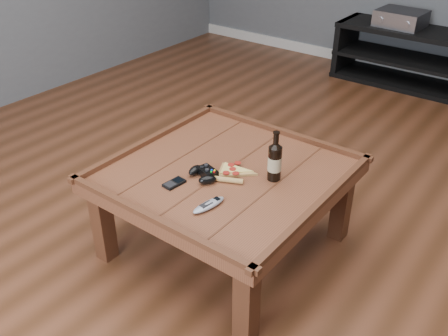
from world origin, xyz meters
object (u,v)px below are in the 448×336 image
Objects in this scene: game_controller at (204,174)px; media_console at (417,59)px; coffee_table at (226,181)px; pizza_slice at (232,172)px; beer_bottle at (275,161)px; smartphone at (174,183)px; remote_control at (209,205)px; av_receiver at (401,18)px.

media_console is at bearing 105.88° from game_controller.
media_console is (0.00, 2.75, -0.15)m from coffee_table.
game_controller is 0.13m from pizza_slice.
beer_bottle is 2.27× the size of smartphone.
coffee_table is at bearing 123.01° from remote_control.
smartphone is at bearing -136.94° from beer_bottle.
remote_control is (0.16, -0.17, -0.01)m from game_controller.
remote_control is (-0.10, -0.35, -0.08)m from beer_bottle.
game_controller is (-0.04, -2.86, 0.23)m from media_console.
smartphone is (-0.33, -0.31, -0.09)m from beer_bottle.
beer_bottle reaches higher than pizza_slice.
media_console is at bearing 90.00° from coffee_table.
beer_bottle is 0.85× the size of pizza_slice.
av_receiver is (-0.09, 2.98, 0.11)m from smartphone.
remote_control is at bearing -87.71° from media_console.
remote_control is (0.12, -3.03, 0.22)m from media_console.
av_receiver is (-0.24, 2.75, 0.11)m from pizza_slice.
coffee_table is at bearing 70.47° from smartphone.
beer_bottle is at bearing -0.87° from pizza_slice.
media_console is 8.14× the size of remote_control.
remote_control is (0.08, -0.27, 0.00)m from pizza_slice.
beer_bottle is 0.37m from remote_control.
beer_bottle is 2.70m from av_receiver.
smartphone is 0.24m from remote_control.
remote_control is at bearing -29.05° from game_controller.
beer_bottle is at bearing 49.02° from smartphone.
av_receiver is at bearing 94.21° from coffee_table.
game_controller is 1.56× the size of smartphone.
game_controller is 0.59× the size of pizza_slice.
beer_bottle reaches higher than game_controller.
media_console is 2.87m from game_controller.
av_receiver is (-0.20, 2.75, 0.18)m from coffee_table.
beer_bottle is at bearing 84.05° from remote_control.
game_controller is at bearing -144.69° from beer_bottle.
av_receiver is at bearing 105.51° from remote_control.
smartphone is (-0.11, -0.23, 0.07)m from coffee_table.
pizza_slice is 0.29m from remote_control.
coffee_table is 6.25× the size of game_controller.
remote_control is at bearing -97.88° from pizza_slice.
pizza_slice is at bearing -89.18° from media_console.
media_console reaches higher than remote_control.
game_controller is 2.86m from av_receiver.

